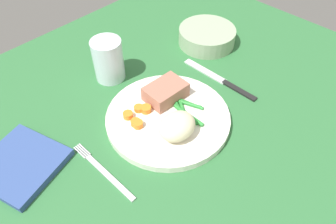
{
  "coord_description": "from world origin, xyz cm",
  "views": [
    {
      "loc": [
        -28.96,
        -32.95,
        51.82
      ],
      "look_at": [
        3.12,
        -2.22,
        4.6
      ],
      "focal_mm": 34.09,
      "sensor_mm": 36.0,
      "label": 1
    }
  ],
  "objects_px": {
    "water_glass": "(109,62)",
    "salad_bowl": "(207,35)",
    "meat_portion": "(166,92)",
    "dinner_plate": "(168,118)",
    "fork": "(104,171)",
    "knife": "(221,80)",
    "napkin": "(21,164)"
  },
  "relations": [
    {
      "from": "dinner_plate",
      "to": "salad_bowl",
      "type": "distance_m",
      "value": 0.3
    },
    {
      "from": "water_glass",
      "to": "meat_portion",
      "type": "bearing_deg",
      "value": -80.11
    },
    {
      "from": "dinner_plate",
      "to": "napkin",
      "type": "xyz_separation_m",
      "value": [
        -0.27,
        0.12,
        -0.0
      ]
    },
    {
      "from": "water_glass",
      "to": "salad_bowl",
      "type": "distance_m",
      "value": 0.28
    },
    {
      "from": "dinner_plate",
      "to": "fork",
      "type": "height_order",
      "value": "dinner_plate"
    },
    {
      "from": "knife",
      "to": "salad_bowl",
      "type": "distance_m",
      "value": 0.16
    },
    {
      "from": "meat_portion",
      "to": "knife",
      "type": "xyz_separation_m",
      "value": [
        0.14,
        -0.04,
        -0.03
      ]
    },
    {
      "from": "meat_portion",
      "to": "dinner_plate",
      "type": "bearing_deg",
      "value": -130.6
    },
    {
      "from": "meat_portion",
      "to": "napkin",
      "type": "height_order",
      "value": "meat_portion"
    },
    {
      "from": "salad_bowl",
      "to": "knife",
      "type": "bearing_deg",
      "value": -128.22
    },
    {
      "from": "napkin",
      "to": "salad_bowl",
      "type": "bearing_deg",
      "value": 0.24
    },
    {
      "from": "water_glass",
      "to": "salad_bowl",
      "type": "height_order",
      "value": "water_glass"
    },
    {
      "from": "salad_bowl",
      "to": "napkin",
      "type": "relative_size",
      "value": 1.08
    },
    {
      "from": "dinner_plate",
      "to": "salad_bowl",
      "type": "xyz_separation_m",
      "value": [
        0.27,
        0.12,
        0.02
      ]
    },
    {
      "from": "salad_bowl",
      "to": "napkin",
      "type": "distance_m",
      "value": 0.54
    },
    {
      "from": "meat_portion",
      "to": "fork",
      "type": "xyz_separation_m",
      "value": [
        -0.21,
        -0.04,
        -0.03
      ]
    },
    {
      "from": "fork",
      "to": "water_glass",
      "type": "bearing_deg",
      "value": 43.34
    },
    {
      "from": "fork",
      "to": "water_glass",
      "type": "relative_size",
      "value": 1.66
    },
    {
      "from": "napkin",
      "to": "dinner_plate",
      "type": "bearing_deg",
      "value": -23.48
    },
    {
      "from": "fork",
      "to": "meat_portion",
      "type": "bearing_deg",
      "value": 7.17
    },
    {
      "from": "fork",
      "to": "knife",
      "type": "distance_m",
      "value": 0.35
    },
    {
      "from": "fork",
      "to": "knife",
      "type": "xyz_separation_m",
      "value": [
        0.35,
        -0.0,
        -0.0
      ]
    },
    {
      "from": "dinner_plate",
      "to": "water_glass",
      "type": "distance_m",
      "value": 0.2
    },
    {
      "from": "dinner_plate",
      "to": "fork",
      "type": "relative_size",
      "value": 1.55
    },
    {
      "from": "water_glass",
      "to": "knife",
      "type": "bearing_deg",
      "value": -49.57
    },
    {
      "from": "meat_portion",
      "to": "water_glass",
      "type": "distance_m",
      "value": 0.16
    },
    {
      "from": "water_glass",
      "to": "napkin",
      "type": "relative_size",
      "value": 0.73
    },
    {
      "from": "salad_bowl",
      "to": "napkin",
      "type": "height_order",
      "value": "salad_bowl"
    },
    {
      "from": "knife",
      "to": "water_glass",
      "type": "height_order",
      "value": "water_glass"
    },
    {
      "from": "dinner_plate",
      "to": "knife",
      "type": "height_order",
      "value": "dinner_plate"
    },
    {
      "from": "dinner_plate",
      "to": "fork",
      "type": "bearing_deg",
      "value": -179.15
    },
    {
      "from": "water_glass",
      "to": "salad_bowl",
      "type": "relative_size",
      "value": 0.67
    }
  ]
}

